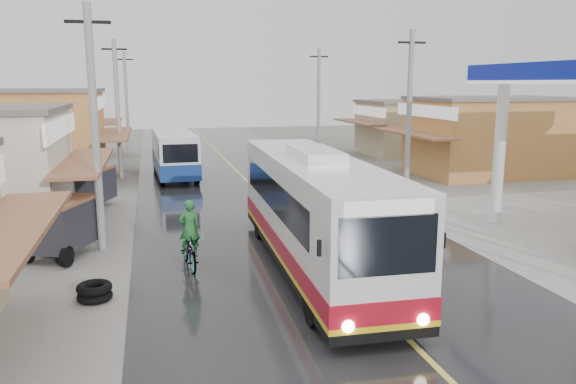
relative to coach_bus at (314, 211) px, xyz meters
name	(u,v)px	position (x,y,z in m)	size (l,w,h in m)	color
ground	(413,345)	(0.61, -5.47, -1.75)	(120.00, 120.00, 0.00)	slate
road	(268,202)	(0.61, 9.53, -1.74)	(12.00, 90.00, 0.02)	black
centre_line	(268,202)	(0.61, 9.53, -1.72)	(0.15, 90.00, 0.01)	#D8CC4C
utility_poles_left	(114,206)	(-6.39, 10.53, -1.75)	(1.60, 50.00, 8.00)	gray
utility_poles_right	(406,195)	(7.61, 9.53, -1.75)	(1.60, 36.00, 8.00)	gray
coach_bus	(314,211)	(0.00, 0.00, 0.00)	(2.94, 11.66, 3.62)	silver
second_bus	(174,153)	(-3.30, 18.00, -0.31)	(2.50, 8.12, 2.67)	silver
cyclist	(190,245)	(-3.66, 0.85, -1.04)	(0.91, 2.06, 2.15)	black
tricycle_near	(61,224)	(-7.56, 2.97, -0.67)	(2.34, 2.86, 1.88)	#26262D
tricycle_far	(92,185)	(-7.29, 10.44, -0.72)	(2.21, 2.72, 1.80)	#26262D
tyre_stack	(95,292)	(-6.24, -1.18, -1.51)	(0.91, 0.91, 0.46)	black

